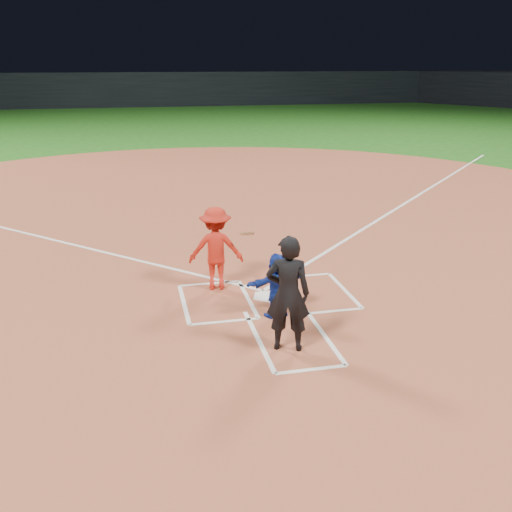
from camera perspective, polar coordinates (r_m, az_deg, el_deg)
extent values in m
plane|color=#1A5715|center=(11.01, 1.07, -4.15)|extent=(120.00, 120.00, 0.00)
cylinder|color=#984A31|center=(16.59, -3.80, 3.88)|extent=(28.00, 28.00, 0.01)
cube|color=black|center=(57.94, -10.58, 16.05)|extent=(80.00, 1.20, 3.20)
cylinder|color=white|center=(11.00, 1.08, -4.05)|extent=(0.60, 0.60, 0.02)
imported|color=navy|center=(10.00, 2.14, -2.92)|extent=(1.13, 0.56, 1.17)
imported|color=black|center=(8.75, 3.21, -3.79)|extent=(0.78, 0.63, 1.86)
cube|color=white|center=(11.67, -4.67, -2.75)|extent=(1.22, 0.08, 0.01)
cube|color=white|center=(10.01, -3.18, -6.56)|extent=(1.22, 0.08, 0.01)
cube|color=white|center=(10.93, -0.82, -4.24)|extent=(0.08, 1.83, 0.01)
cube|color=white|center=(10.77, -7.21, -4.77)|extent=(0.08, 1.83, 0.01)
cube|color=white|center=(12.06, 4.58, -2.00)|extent=(1.22, 0.08, 0.01)
cube|color=white|center=(10.47, 7.51, -5.51)|extent=(1.22, 0.08, 0.01)
cube|color=white|center=(11.09, 2.94, -3.91)|extent=(0.08, 1.83, 0.01)
cube|color=white|center=(11.45, 8.84, -3.35)|extent=(0.08, 1.83, 0.01)
cube|color=white|center=(9.39, 0.24, -8.35)|extent=(0.08, 2.20, 0.01)
cube|color=white|center=(9.67, 6.66, -7.64)|extent=(0.08, 2.20, 0.01)
cube|color=white|center=(8.59, 5.54, -11.24)|extent=(1.10, 0.08, 0.01)
cube|color=white|center=(20.10, 15.98, 5.91)|extent=(14.21, 14.21, 0.01)
imported|color=red|center=(11.17, -4.04, 0.76)|extent=(1.15, 0.77, 1.65)
cylinder|color=brown|center=(11.03, -0.87, 2.26)|extent=(0.44, 0.78, 0.28)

